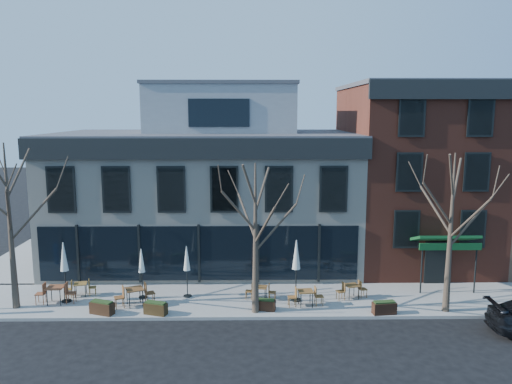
{
  "coord_description": "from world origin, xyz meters",
  "views": [
    {
      "loc": [
        2.72,
        -26.16,
        9.44
      ],
      "look_at": [
        3.11,
        2.0,
        4.92
      ],
      "focal_mm": 35.0,
      "sensor_mm": 36.0,
      "label": 1
    }
  ],
  "objects": [
    {
      "name": "cafe_set_5",
      "position": [
        7.88,
        -2.24,
        0.6
      ],
      "size": [
        1.69,
        0.83,
        0.87
      ],
      "color": "brown",
      "rests_on": "sidewalk_front"
    },
    {
      "name": "red_brick_building",
      "position": [
        13.0,
        4.98,
        5.64
      ],
      "size": [
        8.2,
        11.78,
        11.18
      ],
      "color": "brown",
      "rests_on": "ground"
    },
    {
      "name": "umbrella_2",
      "position": [
        -0.43,
        -1.88,
        2.02
      ],
      "size": [
        0.42,
        0.42,
        2.64
      ],
      "color": "black",
      "rests_on": "sidewalk_front"
    },
    {
      "name": "umbrella_3",
      "position": [
        5.03,
        -2.5,
        2.34
      ],
      "size": [
        0.5,
        0.5,
        3.1
      ],
      "color": "black",
      "rests_on": "sidewalk_front"
    },
    {
      "name": "umbrella_0",
      "position": [
        -6.36,
        -2.48,
        2.28
      ],
      "size": [
        0.48,
        0.48,
        3.02
      ],
      "color": "black",
      "rests_on": "sidewalk_front"
    },
    {
      "name": "sidewalk_front",
      "position": [
        3.25,
        -2.15,
        0.07
      ],
      "size": [
        33.5,
        4.7,
        0.15
      ],
      "primitive_type": "cube",
      "color": "gray",
      "rests_on": "ground"
    },
    {
      "name": "planter_2",
      "position": [
        3.46,
        -3.69,
        0.42
      ],
      "size": [
        1.03,
        0.58,
        0.54
      ],
      "color": "black",
      "rests_on": "sidewalk_front"
    },
    {
      "name": "umbrella_1",
      "position": [
        -2.69,
        -1.99,
        1.95
      ],
      "size": [
        0.41,
        0.41,
        2.55
      ],
      "color": "black",
      "rests_on": "sidewalk_front"
    },
    {
      "name": "planter_1",
      "position": [
        -1.64,
        -4.1,
        0.45
      ],
      "size": [
        1.15,
        0.74,
        0.6
      ],
      "color": "#332411",
      "rests_on": "sidewalk_front"
    },
    {
      "name": "tree_right",
      "position": [
        12.01,
        -3.9,
        4.02
      ],
      "size": [
        3.72,
        3.77,
        7.48
      ],
      "color": "#382B21",
      "rests_on": "sidewalk_front"
    },
    {
      "name": "tree_corner",
      "position": [
        -8.49,
        -3.2,
        4.25
      ],
      "size": [
        3.93,
        3.98,
        7.92
      ],
      "color": "#382B21",
      "rests_on": "sidewalk_front"
    },
    {
      "name": "cafe_set_4",
      "position": [
        5.44,
        -3.18,
        0.63
      ],
      "size": [
        1.8,
        0.77,
        0.93
      ],
      "color": "brown",
      "rests_on": "sidewalk_front"
    },
    {
      "name": "cafe_set_0",
      "position": [
        -6.79,
        -2.69,
        0.68
      ],
      "size": [
        1.97,
        0.82,
        1.03
      ],
      "color": "brown",
      "rests_on": "sidewalk_front"
    },
    {
      "name": "planter_0",
      "position": [
        -4.14,
        -4.03,
        0.46
      ],
      "size": [
        1.21,
        0.82,
        0.63
      ],
      "color": "#311D10",
      "rests_on": "sidewalk_front"
    },
    {
      "name": "cafe_set_3",
      "position": [
        3.28,
        -2.34,
        0.57
      ],
      "size": [
        1.61,
        0.72,
        0.83
      ],
      "color": "brown",
      "rests_on": "sidewalk_front"
    },
    {
      "name": "cafe_set_2",
      "position": [
        -2.85,
        -3.0,
        0.68
      ],
      "size": [
        2.0,
        1.26,
        1.04
      ],
      "color": "brown",
      "rests_on": "sidewalk_front"
    },
    {
      "name": "planter_3",
      "position": [
        9.0,
        -4.2,
        0.45
      ],
      "size": [
        1.14,
        0.58,
        0.61
      ],
      "color": "black",
      "rests_on": "sidewalk_front"
    },
    {
      "name": "corner_building",
      "position": [
        0.07,
        5.07,
        4.72
      ],
      "size": [
        18.39,
        10.39,
        11.1
      ],
      "color": "beige",
      "rests_on": "ground"
    },
    {
      "name": "tree_mid",
      "position": [
        3.01,
        -3.9,
        3.79
      ],
      "size": [
        3.5,
        3.55,
        7.04
      ],
      "color": "#382B21",
      "rests_on": "sidewalk_front"
    },
    {
      "name": "sidewalk_side",
      "position": [
        -11.25,
        6.0,
        0.07
      ],
      "size": [
        4.5,
        12.0,
        0.15
      ],
      "primitive_type": "cube",
      "color": "gray",
      "rests_on": "ground"
    },
    {
      "name": "cafe_set_1",
      "position": [
        -5.91,
        -1.7,
        0.57
      ],
      "size": [
        1.6,
        0.75,
        0.82
      ],
      "color": "brown",
      "rests_on": "sidewalk_front"
    },
    {
      "name": "ground",
      "position": [
        0.0,
        0.0,
        0.0
      ],
      "size": [
        120.0,
        120.0,
        0.0
      ],
      "primitive_type": "plane",
      "color": "black",
      "rests_on": "ground"
    }
  ]
}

